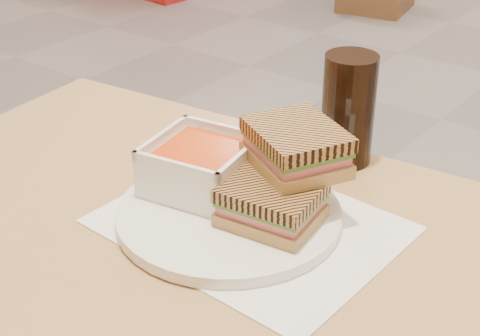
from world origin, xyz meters
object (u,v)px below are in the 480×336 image
Objects in this scene: panini_lower at (271,204)px; cola_glass at (348,110)px; soup_bowl at (201,168)px; plate at (229,214)px.

cola_glass is (-0.03, 0.22, 0.04)m from panini_lower.
panini_lower is at bearing -83.22° from cola_glass.
cola_glass reaches higher than soup_bowl.
panini_lower is 0.23m from cola_glass.
panini_lower is (0.12, -0.01, -0.00)m from soup_bowl.
cola_glass is (0.10, 0.21, 0.03)m from soup_bowl.
soup_bowl reaches higher than panini_lower.
cola_glass reaches higher than plate.
cola_glass reaches higher than panini_lower.
plate is 0.07m from panini_lower.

